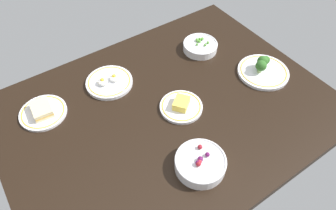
{
  "coord_description": "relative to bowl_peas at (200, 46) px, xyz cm",
  "views": [
    {
      "loc": [
        44.69,
        65.52,
        98.48
      ],
      "look_at": [
        0.0,
        0.0,
        6.0
      ],
      "focal_mm": 33.04,
      "sensor_mm": 36.0,
      "label": 1
    }
  ],
  "objects": [
    {
      "name": "plate_broccoli",
      "position": [
        -12.85,
        28.17,
        -0.25
      ],
      "size": [
        22.32,
        22.32,
        7.78
      ],
      "color": "silver",
      "rests_on": "dining_table"
    },
    {
      "name": "plate_eggs",
      "position": [
        46.05,
        -3.85,
        -0.99
      ],
      "size": [
        19.82,
        19.82,
        4.66
      ],
      "color": "silver",
      "rests_on": "dining_table"
    },
    {
      "name": "bowl_peas",
      "position": [
        0.0,
        0.0,
        0.0
      ],
      "size": [
        16.17,
        16.17,
        5.02
      ],
      "color": "silver",
      "rests_on": "dining_table"
    },
    {
      "name": "dining_table",
      "position": [
        33.11,
        21.62,
        -4.13
      ],
      "size": [
        127.86,
        96.7,
        4.0
      ],
      "primitive_type": "cube",
      "color": "black",
      "rests_on": "ground"
    },
    {
      "name": "bowl_berries",
      "position": [
        38.91,
        49.5,
        0.38
      ],
      "size": [
        17.59,
        17.59,
        6.17
      ],
      "color": "silver",
      "rests_on": "dining_table"
    },
    {
      "name": "plate_sandwich",
      "position": [
        75.13,
        -3.72,
        -0.83
      ],
      "size": [
        18.28,
        18.28,
        4.31
      ],
      "color": "silver",
      "rests_on": "dining_table"
    },
    {
      "name": "plate_cheese",
      "position": [
        28.7,
        24.43,
        -0.93
      ],
      "size": [
        17.11,
        17.11,
        4.46
      ],
      "color": "silver",
      "rests_on": "dining_table"
    }
  ]
}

